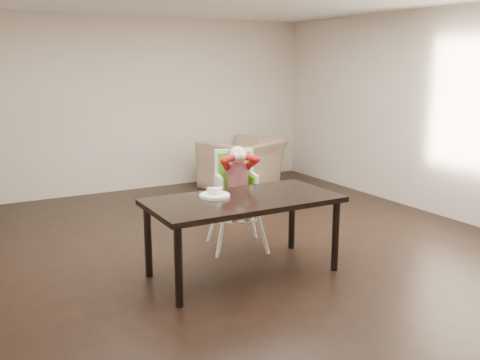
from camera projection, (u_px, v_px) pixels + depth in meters
The scene contains 6 objects.
ground at pixel (247, 254), 5.69m from camera, with size 7.00×7.00×0.00m, color black.
room_walls at pixel (247, 77), 5.29m from camera, with size 6.02×7.02×2.71m.
dining_table at pixel (243, 206), 5.03m from camera, with size 1.80×0.90×0.75m.
high_chair at pixel (237, 176), 5.76m from camera, with size 0.58×0.58×1.13m.
plate at pixel (215, 194), 5.05m from camera, with size 0.36×0.36×0.08m.
armchair at pixel (242, 156), 8.69m from camera, with size 1.18×0.77×1.03m, color tan.
Camera 1 is at (-2.69, -4.67, 1.99)m, focal length 40.00 mm.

